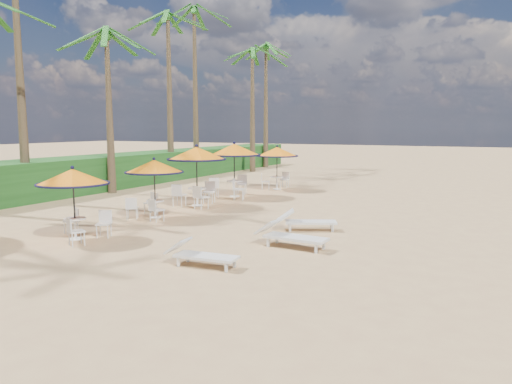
% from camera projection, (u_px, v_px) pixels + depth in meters
% --- Properties ---
extents(ground, '(160.00, 160.00, 0.00)m').
position_uv_depth(ground, '(221.00, 259.00, 12.89)').
color(ground, tan).
rests_on(ground, ground).
extents(scrub_hedge, '(3.00, 40.00, 1.80)m').
position_uv_depth(scrub_hedge, '(116.00, 170.00, 28.52)').
color(scrub_hedge, '#194716').
rests_on(scrub_hedge, ground).
extents(station_0, '(2.14, 2.14, 2.24)m').
position_uv_depth(station_0, '(75.00, 186.00, 14.90)').
color(station_0, black).
rests_on(station_0, ground).
extents(station_1, '(2.17, 2.17, 2.27)m').
position_uv_depth(station_1, '(153.00, 174.00, 18.42)').
color(station_1, black).
rests_on(station_1, ground).
extents(station_2, '(2.54, 2.54, 2.65)m').
position_uv_depth(station_2, '(197.00, 161.00, 21.21)').
color(station_2, black).
rests_on(station_2, ground).
extents(station_3, '(2.57, 2.57, 2.68)m').
position_uv_depth(station_3, '(234.00, 156.00, 24.02)').
color(station_3, black).
rests_on(station_3, ground).
extents(station_4, '(2.31, 2.34, 2.41)m').
position_uv_depth(station_4, '(277.00, 156.00, 26.85)').
color(station_4, black).
rests_on(station_4, ground).
extents(lounger_near, '(1.87, 0.71, 0.66)m').
position_uv_depth(lounger_near, '(199.00, 254.00, 12.16)').
color(lounger_near, white).
rests_on(lounger_near, ground).
extents(lounger_mid, '(2.14, 0.80, 0.75)m').
position_uv_depth(lounger_mid, '(289.00, 235.00, 14.07)').
color(lounger_mid, white).
rests_on(lounger_mid, ground).
extents(lounger_far, '(2.02, 1.38, 0.70)m').
position_uv_depth(lounger_far, '(305.00, 221.00, 16.37)').
color(lounger_far, white).
rests_on(lounger_far, ground).
extents(palm_3, '(5.00, 5.00, 8.15)m').
position_uv_depth(palm_3, '(107.00, 45.00, 24.69)').
color(palm_3, brown).
rests_on(palm_3, ground).
extents(palm_4, '(5.00, 5.00, 10.34)m').
position_uv_depth(palm_4, '(168.00, 26.00, 30.41)').
color(palm_4, brown).
rests_on(palm_4, ground).
extents(palm_5, '(5.00, 5.00, 11.65)m').
position_uv_depth(palm_5, '(194.00, 21.00, 34.55)').
color(palm_5, brown).
rests_on(palm_5, ground).
extents(palm_6, '(5.00, 5.00, 9.17)m').
position_uv_depth(palm_6, '(252.00, 59.00, 36.81)').
color(palm_6, brown).
rests_on(palm_6, ground).
extents(palm_7, '(5.00, 5.00, 10.09)m').
position_uv_depth(palm_7, '(266.00, 55.00, 40.80)').
color(palm_7, brown).
rests_on(palm_7, ground).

